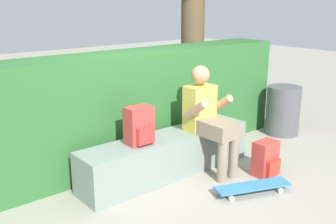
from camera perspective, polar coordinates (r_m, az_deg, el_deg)
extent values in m
plane|color=gray|center=(4.39, 2.41, -10.11)|extent=(24.00, 24.00, 0.00)
cube|color=gray|center=(4.49, -0.03, -6.21)|extent=(2.14, 0.45, 0.46)
cube|color=gold|center=(4.55, 4.58, 0.60)|extent=(0.34, 0.22, 0.52)
sphere|color=tan|center=(4.46, 4.69, 5.37)|extent=(0.21, 0.21, 0.21)
cube|color=gray|center=(4.39, 7.35, -2.43)|extent=(0.32, 0.40, 0.17)
cylinder|color=gray|center=(4.35, 7.84, -7.12)|extent=(0.11, 0.11, 0.46)
cylinder|color=gray|center=(4.47, 9.41, -6.51)|extent=(0.11, 0.11, 0.46)
cylinder|color=tan|center=(4.31, 3.98, 0.28)|extent=(0.09, 0.33, 0.27)
cylinder|color=tan|center=(4.58, 7.61, 1.14)|extent=(0.09, 0.33, 0.27)
cube|color=teal|center=(4.21, 12.14, -10.38)|extent=(0.82, 0.48, 0.02)
cylinder|color=silver|center=(4.43, 14.81, -9.99)|extent=(0.06, 0.05, 0.05)
cylinder|color=silver|center=(4.32, 15.88, -10.78)|extent=(0.06, 0.05, 0.05)
cylinder|color=silver|center=(4.18, 8.17, -11.26)|extent=(0.06, 0.05, 0.05)
cylinder|color=silver|center=(4.06, 9.11, -12.16)|extent=(0.06, 0.05, 0.05)
cube|color=#B23833|center=(4.12, -4.22, -1.92)|extent=(0.28, 0.18, 0.40)
cube|color=red|center=(4.05, -3.25, -3.39)|extent=(0.20, 0.05, 0.18)
cube|color=#B23833|center=(4.62, 13.84, -6.48)|extent=(0.28, 0.18, 0.40)
cube|color=#B53020|center=(4.59, 14.93, -7.80)|extent=(0.20, 0.05, 0.18)
cube|color=#2A5F2C|center=(4.81, -5.37, 0.73)|extent=(4.59, 0.58, 1.34)
cylinder|color=brown|center=(5.89, 3.58, 12.10)|extent=(0.34, 0.34, 3.07)
cylinder|color=#4C4C51|center=(6.04, 16.23, 0.24)|extent=(0.49, 0.49, 0.71)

